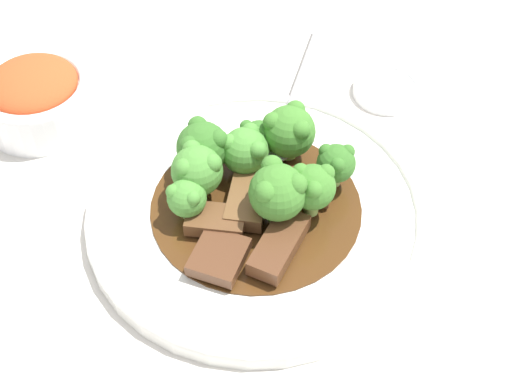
# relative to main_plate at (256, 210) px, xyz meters

# --- Properties ---
(ground_plane) EXTENTS (4.00, 4.00, 0.00)m
(ground_plane) POSITION_rel_main_plate_xyz_m (0.00, 0.00, -0.01)
(ground_plane) COLOR silver
(main_plate) EXTENTS (0.29, 0.29, 0.02)m
(main_plate) POSITION_rel_main_plate_xyz_m (0.00, 0.00, 0.00)
(main_plate) COLOR white
(main_plate) RESTS_ON ground_plane
(beef_strip_0) EXTENTS (0.07, 0.05, 0.01)m
(beef_strip_0) POSITION_rel_main_plate_xyz_m (0.05, 0.02, 0.02)
(beef_strip_0) COLOR #56331E
(beef_strip_0) RESTS_ON main_plate
(beef_strip_1) EXTENTS (0.06, 0.05, 0.01)m
(beef_strip_1) POSITION_rel_main_plate_xyz_m (0.06, -0.03, 0.01)
(beef_strip_1) COLOR #56331E
(beef_strip_1) RESTS_ON main_plate
(beef_strip_2) EXTENTS (0.05, 0.07, 0.01)m
(beef_strip_2) POSITION_rel_main_plate_xyz_m (-0.02, 0.03, 0.01)
(beef_strip_2) COLOR #56331E
(beef_strip_2) RESTS_ON main_plate
(beef_strip_3) EXTENTS (0.07, 0.04, 0.01)m
(beef_strip_3) POSITION_rel_main_plate_xyz_m (-0.00, -0.01, 0.02)
(beef_strip_3) COLOR brown
(beef_strip_3) RESTS_ON main_plate
(beef_strip_4) EXTENTS (0.03, 0.05, 0.01)m
(beef_strip_4) POSITION_rel_main_plate_xyz_m (0.03, -0.03, 0.02)
(beef_strip_4) COLOR brown
(beef_strip_4) RESTS_ON main_plate
(broccoli_floret_0) EXTENTS (0.03, 0.03, 0.04)m
(broccoli_floret_0) POSITION_rel_main_plate_xyz_m (-0.06, -0.00, 0.03)
(broccoli_floret_0) COLOR #7FA84C
(broccoli_floret_0) RESTS_ON main_plate
(broccoli_floret_1) EXTENTS (0.05, 0.05, 0.05)m
(broccoli_floret_1) POSITION_rel_main_plate_xyz_m (-0.06, 0.03, 0.04)
(broccoli_floret_1) COLOR #8EB756
(broccoli_floret_1) RESTS_ON main_plate
(broccoli_floret_2) EXTENTS (0.05, 0.05, 0.05)m
(broccoli_floret_2) POSITION_rel_main_plate_xyz_m (-0.04, -0.05, 0.04)
(broccoli_floret_2) COLOR #8EB756
(broccoli_floret_2) RESTS_ON main_plate
(broccoli_floret_3) EXTENTS (0.03, 0.03, 0.04)m
(broccoli_floret_3) POSITION_rel_main_plate_xyz_m (-0.03, 0.07, 0.03)
(broccoli_floret_3) COLOR #8EB756
(broccoli_floret_3) RESTS_ON main_plate
(broccoli_floret_4) EXTENTS (0.03, 0.03, 0.04)m
(broccoli_floret_4) POSITION_rel_main_plate_xyz_m (0.02, -0.06, 0.03)
(broccoli_floret_4) COLOR #7FA84C
(broccoli_floret_4) RESTS_ON main_plate
(broccoli_floret_5) EXTENTS (0.04, 0.04, 0.05)m
(broccoli_floret_5) POSITION_rel_main_plate_xyz_m (-0.01, -0.05, 0.04)
(broccoli_floret_5) COLOR #7FA84C
(broccoli_floret_5) RESTS_ON main_plate
(broccoli_floret_6) EXTENTS (0.04, 0.04, 0.05)m
(broccoli_floret_6) POSITION_rel_main_plate_xyz_m (0.01, 0.05, 0.04)
(broccoli_floret_6) COLOR #8EB756
(broccoli_floret_6) RESTS_ON main_plate
(broccoli_floret_7) EXTENTS (0.04, 0.04, 0.05)m
(broccoli_floret_7) POSITION_rel_main_plate_xyz_m (-0.04, -0.01, 0.03)
(broccoli_floret_7) COLOR #8EB756
(broccoli_floret_7) RESTS_ON main_plate
(broccoli_floret_8) EXTENTS (0.05, 0.05, 0.06)m
(broccoli_floret_8) POSITION_rel_main_plate_xyz_m (0.02, 0.02, 0.04)
(broccoli_floret_8) COLOR #8EB756
(broccoli_floret_8) RESTS_ON main_plate
(serving_spoon) EXTENTS (0.23, 0.08, 0.01)m
(serving_spoon) POSITION_rel_main_plate_xyz_m (-0.10, 0.02, 0.02)
(serving_spoon) COLOR silver
(serving_spoon) RESTS_ON main_plate
(side_bowl_kimchi) EXTENTS (0.11, 0.11, 0.06)m
(side_bowl_kimchi) POSITION_rel_main_plate_xyz_m (-0.12, -0.22, 0.02)
(side_bowl_kimchi) COLOR white
(side_bowl_kimchi) RESTS_ON ground_plane
(sauce_dish) EXTENTS (0.07, 0.07, 0.01)m
(sauce_dish) POSITION_rel_main_plate_xyz_m (-0.17, 0.13, -0.00)
(sauce_dish) COLOR white
(sauce_dish) RESTS_ON ground_plane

